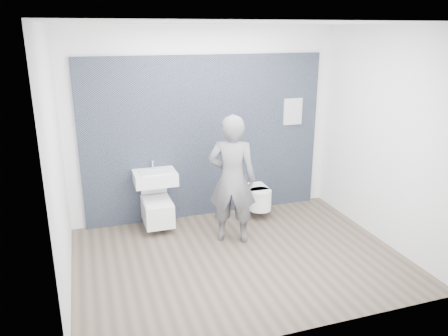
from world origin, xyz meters
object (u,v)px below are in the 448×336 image
object	(u,v)px
toilet_rounded	(257,197)
visitor	(232,180)
washbasin	(155,177)
toilet_square	(157,210)

from	to	relation	value
toilet_rounded	visitor	world-z (taller)	visitor
washbasin	toilet_square	size ratio (longest dim) A/B	0.78
toilet_rounded	visitor	distance (m)	1.07
washbasin	toilet_rounded	distance (m)	1.60
washbasin	toilet_rounded	xyz separation A→B (m)	(1.53, -0.07, -0.46)
toilet_square	washbasin	bearing A→B (deg)	90.00
toilet_square	toilet_rounded	xyz separation A→B (m)	(1.53, -0.01, 0.01)
washbasin	toilet_square	world-z (taller)	washbasin
toilet_square	visitor	world-z (taller)	visitor
toilet_rounded	toilet_square	bearing A→B (deg)	179.69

